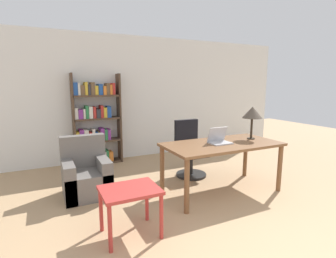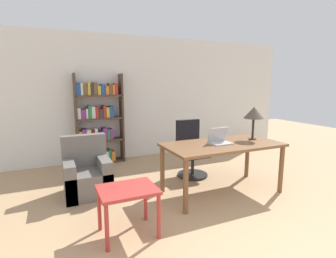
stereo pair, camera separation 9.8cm
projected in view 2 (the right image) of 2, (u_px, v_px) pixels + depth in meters
The scene contains 8 objects.
wall_back at pixel (136, 98), 5.90m from camera, with size 8.00×0.06×2.70m.
desk at pixel (222, 149), 3.99m from camera, with size 1.79×0.89×0.78m.
laptop at pixel (220, 140), 3.96m from camera, with size 0.32×0.24×0.24m.
table_lamp at pixel (254, 113), 4.20m from camera, with size 0.32×0.32×0.53m.
office_chair at pixel (191, 151), 4.80m from camera, with size 0.55×0.55×1.02m.
side_table_blue at pixel (128, 196), 2.88m from camera, with size 0.63×0.50×0.55m.
armchair at pixel (87, 175), 4.00m from camera, with size 0.67×0.67×0.88m.
bookshelf at pixel (98, 123), 5.45m from camera, with size 0.97×0.28×1.88m.
Camera 2 is at (-1.77, -1.18, 1.68)m, focal length 28.00 mm.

